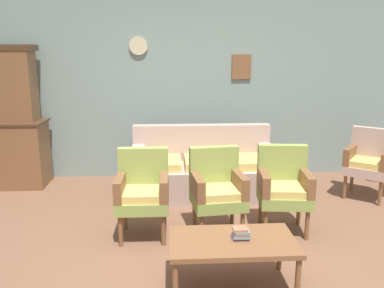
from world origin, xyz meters
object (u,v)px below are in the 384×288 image
(floral_couch, at_px, (203,171))
(armchair_near_cabinet, at_px, (217,188))
(book_stack_on_table, at_px, (241,234))
(floor_vase_by_wall, at_px, (375,162))
(armchair_by_doorway, at_px, (143,189))
(armchair_near_couch_end, at_px, (284,185))
(side_cabinet, at_px, (6,154))
(coffee_table, at_px, (233,245))
(wingback_chair_by_fireplace, at_px, (369,160))

(floral_couch, bearing_deg, armchair_near_cabinet, -87.81)
(armchair_near_cabinet, relative_size, book_stack_on_table, 6.30)
(floor_vase_by_wall, bearing_deg, armchair_by_doorway, -154.44)
(armchair_near_couch_end, bearing_deg, book_stack_on_table, -122.07)
(side_cabinet, distance_m, coffee_table, 3.86)
(floral_couch, relative_size, armchair_near_cabinet, 2.07)
(armchair_near_cabinet, bearing_deg, wingback_chair_by_fireplace, 24.16)
(floral_couch, distance_m, book_stack_on_table, 2.13)
(armchair_near_couch_end, bearing_deg, armchair_by_doorway, -178.32)
(armchair_near_cabinet, xyz_separation_m, coffee_table, (0.00, -0.99, -0.12))
(armchair_by_doorway, bearing_deg, wingback_chair_by_fireplace, 18.30)
(armchair_by_doorway, relative_size, floor_vase_by_wall, 1.60)
(floral_couch, height_order, armchair_by_doorway, same)
(side_cabinet, distance_m, book_stack_on_table, 3.90)
(coffee_table, relative_size, book_stack_on_table, 7.00)
(book_stack_on_table, relative_size, floor_vase_by_wall, 0.25)
(side_cabinet, height_order, armchair_near_couch_end, side_cabinet)
(armchair_by_doorway, relative_size, coffee_table, 0.90)
(armchair_near_cabinet, relative_size, wingback_chair_by_fireplace, 1.00)
(wingback_chair_by_fireplace, bearing_deg, coffee_table, -137.24)
(armchair_by_doorway, xyz_separation_m, coffee_table, (0.77, -0.99, -0.12))
(armchair_by_doorway, relative_size, armchair_near_couch_end, 1.00)
(wingback_chair_by_fireplace, bearing_deg, side_cabinet, 171.44)
(floral_couch, relative_size, floor_vase_by_wall, 3.32)
(armchair_near_cabinet, height_order, book_stack_on_table, armchair_near_cabinet)
(side_cabinet, distance_m, floor_vase_by_wall, 5.33)
(armchair_by_doorway, distance_m, armchair_near_cabinet, 0.76)
(armchair_near_couch_end, relative_size, coffee_table, 0.90)
(wingback_chair_by_fireplace, distance_m, book_stack_on_table, 2.79)
(coffee_table, bearing_deg, floor_vase_by_wall, 45.34)
(armchair_near_cabinet, xyz_separation_m, floor_vase_by_wall, (2.54, 1.58, -0.22))
(coffee_table, bearing_deg, armchair_by_doorway, 127.80)
(armchair_near_cabinet, distance_m, wingback_chair_by_fireplace, 2.30)
(wingback_chair_by_fireplace, relative_size, coffee_table, 0.90)
(side_cabinet, xyz_separation_m, armchair_near_cabinet, (2.79, -1.68, 0.03))
(coffee_table, distance_m, book_stack_on_table, 0.11)
(side_cabinet, bearing_deg, armchair_by_doorway, -39.65)
(armchair_by_doorway, bearing_deg, floral_couch, 57.96)
(armchair_near_couch_end, xyz_separation_m, coffee_table, (-0.71, -1.03, -0.12))
(armchair_near_cabinet, height_order, floor_vase_by_wall, armchair_near_cabinet)
(side_cabinet, height_order, coffee_table, side_cabinet)
(floral_couch, height_order, wingback_chair_by_fireplace, same)
(coffee_table, bearing_deg, wingback_chair_by_fireplace, 42.76)
(armchair_near_couch_end, distance_m, coffee_table, 1.26)
(armchair_by_doorway, xyz_separation_m, floor_vase_by_wall, (3.30, 1.58, -0.22))
(coffee_table, bearing_deg, armchair_near_cabinet, 90.29)
(armchair_near_cabinet, height_order, wingback_chair_by_fireplace, same)
(armchair_by_doorway, bearing_deg, coffee_table, -52.20)
(armchair_near_cabinet, bearing_deg, side_cabinet, 149.00)
(side_cabinet, distance_m, wingback_chair_by_fireplace, 4.94)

